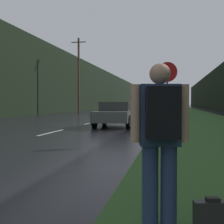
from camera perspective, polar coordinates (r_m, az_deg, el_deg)
The scene contains 13 objects.
grass_verge at distance 40.76m, azimuth 13.88°, elevation -0.27°, with size 6.00×240.00×0.02m, color #2D5123.
lane_stripe_c at distance 14.41m, azimuth -11.03°, elevation -3.68°, with size 0.12×3.00×0.01m, color silver.
lane_stripe_d at distance 21.05m, azimuth -3.92°, elevation -1.99°, with size 0.12×3.00×0.01m, color silver.
lane_stripe_e at distance 27.87m, azimuth -0.25°, elevation -1.10°, with size 0.12×3.00×0.01m, color silver.
treeline_far_side at distance 53.19m, azimuth -6.58°, elevation 4.91°, with size 2.00×140.00×8.76m, color black.
utility_pole_far at distance 37.94m, azimuth -6.12°, elevation 6.73°, with size 1.80×0.24×9.15m.
stop_sign at distance 10.82m, azimuth 10.05°, elevation 3.46°, with size 0.68×0.07×2.74m.
hitchhiker_with_backpack at distance 3.26m, azimuth 8.80°, elevation -4.18°, with size 0.60×0.47×1.75m.
suitcase at distance 3.55m, azimuth 17.91°, elevation -17.64°, with size 0.40×0.19×0.36m.
car_passing_near at distance 17.50m, azimuth 0.66°, elevation -0.38°, with size 2.00×4.02×1.40m.
car_passing_far at distance 34.03m, azimuth 5.62°, elevation 0.60°, with size 1.97×4.45×1.40m.
car_oncoming at distance 40.40m, azimuth -0.03°, elevation 0.74°, with size 1.92×4.11×1.40m.
delivery_truck at distance 79.37m, azimuth 5.33°, elevation 2.06°, with size 2.45×7.57×3.68m.
Camera 1 is at (5.35, -0.68, 1.33)m, focal length 50.00 mm.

